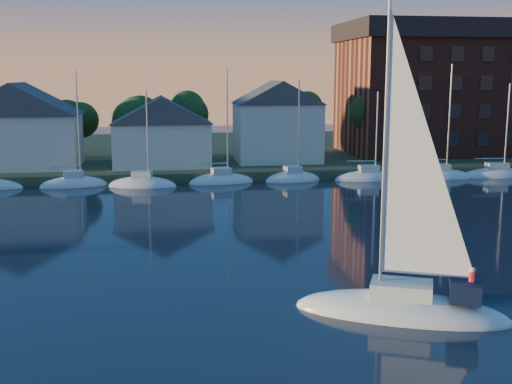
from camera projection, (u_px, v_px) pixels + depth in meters
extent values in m
cube|color=#364226|center=(203.00, 155.00, 93.74)|extent=(160.00, 50.00, 2.00)
cube|color=brown|center=(218.00, 179.00, 71.36)|extent=(120.00, 3.00, 1.00)
cube|color=beige|center=(21.00, 141.00, 73.23)|extent=(13.00, 9.00, 6.00)
cube|color=beige|center=(162.00, 144.00, 74.71)|extent=(11.00, 8.00, 5.00)
cube|color=beige|center=(277.00, 133.00, 78.55)|extent=(10.00, 8.00, 7.00)
cube|color=brown|center=(456.00, 97.00, 87.52)|extent=(30.00, 16.00, 15.00)
cube|color=black|center=(460.00, 32.00, 85.96)|extent=(31.00, 17.00, 2.40)
cylinder|color=#3B281B|center=(63.00, 147.00, 78.91)|extent=(0.50, 0.50, 3.50)
sphere|color=#193212|center=(61.00, 110.00, 78.11)|extent=(5.40, 5.40, 5.40)
cylinder|color=#3B281B|center=(130.00, 146.00, 80.09)|extent=(0.50, 0.50, 3.50)
sphere|color=#193212|center=(128.00, 110.00, 79.29)|extent=(5.40, 5.40, 5.40)
cylinder|color=#3B281B|center=(194.00, 145.00, 81.28)|extent=(0.50, 0.50, 3.50)
sphere|color=#193212|center=(193.00, 109.00, 80.48)|extent=(5.40, 5.40, 5.40)
cylinder|color=#3B281B|center=(256.00, 144.00, 82.46)|extent=(0.50, 0.50, 3.50)
sphere|color=#193212|center=(256.00, 109.00, 81.66)|extent=(5.40, 5.40, 5.40)
cylinder|color=#3B281B|center=(316.00, 143.00, 83.64)|extent=(0.50, 0.50, 3.50)
sphere|color=#193212|center=(317.00, 108.00, 82.85)|extent=(5.40, 5.40, 5.40)
cylinder|color=#3B281B|center=(375.00, 142.00, 84.83)|extent=(0.50, 0.50, 3.50)
sphere|color=#193212|center=(376.00, 108.00, 84.03)|extent=(5.40, 5.40, 5.40)
cylinder|color=#3B281B|center=(432.00, 141.00, 86.01)|extent=(0.50, 0.50, 3.50)
sphere|color=#193212|center=(434.00, 108.00, 85.22)|extent=(5.40, 5.40, 5.40)
cylinder|color=#3B281B|center=(488.00, 140.00, 87.20)|extent=(0.50, 0.50, 3.50)
sphere|color=#193212|center=(490.00, 107.00, 86.40)|extent=(5.40, 5.40, 5.40)
ellipsoid|color=white|center=(66.00, 188.00, 66.08)|extent=(7.50, 2.40, 2.20)
cube|color=silver|center=(65.00, 175.00, 65.84)|extent=(2.10, 1.32, 0.70)
cylinder|color=#A5A8AD|center=(70.00, 130.00, 65.12)|extent=(0.16, 0.16, 10.00)
cylinder|color=#A5A8AD|center=(56.00, 167.00, 65.57)|extent=(3.15, 0.12, 0.12)
ellipsoid|color=white|center=(144.00, 186.00, 67.26)|extent=(7.50, 2.40, 2.20)
cube|color=silver|center=(144.00, 174.00, 67.03)|extent=(2.10, 1.32, 0.70)
cylinder|color=#A5A8AD|center=(150.00, 129.00, 66.31)|extent=(0.16, 0.16, 10.00)
cylinder|color=#A5A8AD|center=(136.00, 166.00, 66.75)|extent=(3.15, 0.12, 0.12)
ellipsoid|color=white|center=(220.00, 184.00, 68.45)|extent=(7.50, 2.40, 2.20)
cube|color=silver|center=(220.00, 172.00, 68.21)|extent=(2.10, 1.32, 0.70)
cylinder|color=#A5A8AD|center=(227.00, 128.00, 67.49)|extent=(0.16, 0.16, 10.00)
cylinder|color=#A5A8AD|center=(212.00, 164.00, 67.94)|extent=(3.15, 0.12, 0.12)
ellipsoid|color=white|center=(293.00, 182.00, 69.63)|extent=(7.50, 2.40, 2.20)
cube|color=silver|center=(294.00, 170.00, 69.40)|extent=(2.10, 1.32, 0.70)
cylinder|color=#A5A8AD|center=(301.00, 127.00, 68.68)|extent=(0.16, 0.16, 10.00)
cylinder|color=#A5A8AD|center=(286.00, 163.00, 69.12)|extent=(3.15, 0.12, 0.12)
ellipsoid|color=white|center=(364.00, 180.00, 70.81)|extent=(7.50, 2.40, 2.20)
cube|color=silver|center=(365.00, 169.00, 70.58)|extent=(2.10, 1.32, 0.70)
cylinder|color=#A5A8AD|center=(373.00, 126.00, 69.86)|extent=(0.16, 0.16, 10.00)
cylinder|color=#A5A8AD|center=(358.00, 161.00, 70.31)|extent=(3.15, 0.12, 0.12)
ellipsoid|color=white|center=(433.00, 178.00, 72.00)|extent=(7.50, 2.40, 2.20)
cube|color=silver|center=(433.00, 167.00, 71.77)|extent=(2.10, 1.32, 0.70)
cylinder|color=#A5A8AD|center=(442.00, 125.00, 71.05)|extent=(0.16, 0.16, 10.00)
cylinder|color=#A5A8AD|center=(427.00, 160.00, 71.49)|extent=(3.15, 0.12, 0.12)
ellipsoid|color=white|center=(499.00, 177.00, 73.18)|extent=(7.50, 2.40, 2.20)
cube|color=silver|center=(500.00, 166.00, 72.95)|extent=(2.10, 1.32, 0.70)
cylinder|color=#A5A8AD|center=(509.00, 125.00, 72.23)|extent=(0.16, 0.16, 10.00)
cylinder|color=#A5A8AD|center=(494.00, 158.00, 72.68)|extent=(3.15, 0.12, 0.12)
ellipsoid|color=white|center=(400.00, 315.00, 31.01)|extent=(10.77, 7.24, 2.20)
cube|color=silver|center=(402.00, 289.00, 30.77)|extent=(3.38, 2.85, 0.70)
cylinder|color=#A5A8AD|center=(385.00, 153.00, 29.87)|extent=(0.16, 0.16, 13.75)
cylinder|color=#A5A8AD|center=(427.00, 274.00, 30.32)|extent=(4.01, 1.88, 0.12)
cube|color=black|center=(465.00, 290.00, 29.98)|extent=(2.09, 2.39, 0.90)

